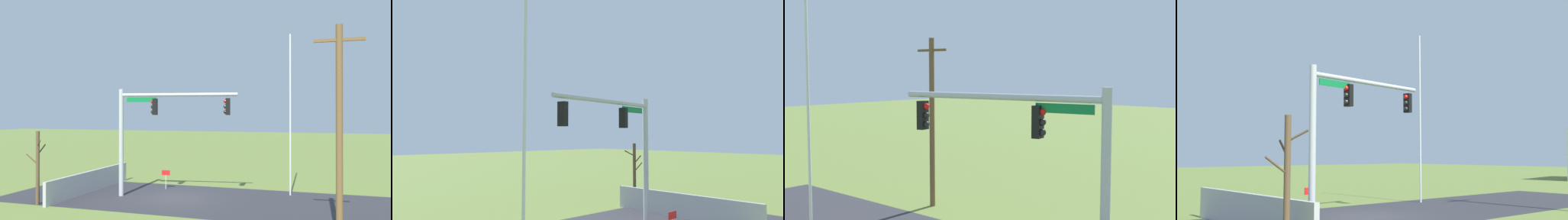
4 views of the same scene
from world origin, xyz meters
TOP-DOWN VIEW (x-y plane):
  - sidewalk_corner at (4.26, 0.44)m, footprint 6.00×6.00m
  - retaining_fence at (5.66, -0.12)m, footprint 0.20×8.89m
  - signal_mast at (1.39, 0.16)m, footprint 6.98×1.29m
  - flagpole at (-6.29, -2.81)m, footprint 0.10×0.10m
  - bare_tree at (6.44, 3.87)m, footprint 1.27×1.02m
  - open_sign at (1.54, -2.34)m, footprint 0.56×0.04m

SIDE VIEW (x-z plane):
  - sidewalk_corner at x=4.26m, z-range 0.00..0.01m
  - retaining_fence at x=5.66m, z-range 0.00..1.31m
  - open_sign at x=1.54m, z-range 0.30..1.52m
  - bare_tree at x=6.44m, z-range 0.06..4.01m
  - signal_mast at x=1.39m, z-range 1.28..7.62m
  - flagpole at x=-6.29m, z-range 0.00..9.65m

